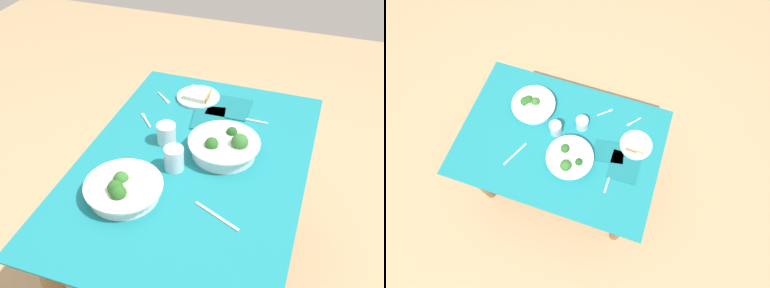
# 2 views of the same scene
# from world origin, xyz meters

# --- Properties ---
(ground_plane) EXTENTS (6.00, 6.00, 0.00)m
(ground_plane) POSITION_xyz_m (0.00, 0.00, 0.00)
(ground_plane) COLOR tan
(dining_table) EXTENTS (1.20, 0.83, 0.72)m
(dining_table) POSITION_xyz_m (0.00, 0.00, 0.59)
(dining_table) COLOR #197A84
(dining_table) RESTS_ON ground_plane
(broccoli_bowl_far) EXTENTS (0.27, 0.27, 0.09)m
(broccoli_bowl_far) POSITION_xyz_m (-0.23, 0.17, 0.76)
(broccoli_bowl_far) COLOR white
(broccoli_bowl_far) RESTS_ON dining_table
(broccoli_bowl_near) EXTENTS (0.27, 0.27, 0.10)m
(broccoli_bowl_near) POSITION_xyz_m (0.10, -0.10, 0.76)
(broccoli_bowl_near) COLOR white
(broccoli_bowl_near) RESTS_ON dining_table
(bread_side_plate) EXTENTS (0.19, 0.19, 0.03)m
(bread_side_plate) POSITION_xyz_m (0.44, 0.12, 0.74)
(bread_side_plate) COLOR #99C6D1
(bread_side_plate) RESTS_ON dining_table
(water_glass_center) EXTENTS (0.07, 0.07, 0.08)m
(water_glass_center) POSITION_xyz_m (0.09, 0.14, 0.76)
(water_glass_center) COLOR silver
(water_glass_center) RESTS_ON dining_table
(water_glass_side) EXTENTS (0.07, 0.07, 0.09)m
(water_glass_side) POSITION_xyz_m (-0.04, 0.05, 0.77)
(water_glass_side) COLOR silver
(water_glass_side) RESTS_ON dining_table
(fork_by_far_bowl) EXTENTS (0.09, 0.08, 0.00)m
(fork_by_far_bowl) POSITION_xyz_m (0.20, 0.27, 0.73)
(fork_by_far_bowl) COLOR #B7B7BC
(fork_by_far_bowl) RESTS_ON dining_table
(fork_by_near_bowl) EXTENTS (0.07, 0.08, 0.00)m
(fork_by_near_bowl) POSITION_xyz_m (0.38, 0.26, 0.73)
(fork_by_near_bowl) COLOR #B7B7BC
(fork_by_near_bowl) RESTS_ON dining_table
(table_knife_left) EXTENTS (0.08, 0.17, 0.00)m
(table_knife_left) POSITION_xyz_m (-0.22, -0.16, 0.73)
(table_knife_left) COLOR #B7B7BC
(table_knife_left) RESTS_ON dining_table
(table_knife_right) EXTENTS (0.01, 0.20, 0.00)m
(table_knife_right) POSITION_xyz_m (0.34, -0.12, 0.73)
(table_knife_right) COLOR #B7B7BC
(table_knife_right) RESTS_ON dining_table
(napkin_folded_upper) EXTENTS (0.19, 0.16, 0.01)m
(napkin_folded_upper) POSITION_xyz_m (0.30, 0.03, 0.73)
(napkin_folded_upper) COLOR #156870
(napkin_folded_upper) RESTS_ON dining_table
(napkin_folded_lower) EXTENTS (0.17, 0.18, 0.01)m
(napkin_folded_lower) POSITION_xyz_m (0.41, -0.03, 0.73)
(napkin_folded_lower) COLOR #156870
(napkin_folded_lower) RESTS_ON dining_table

